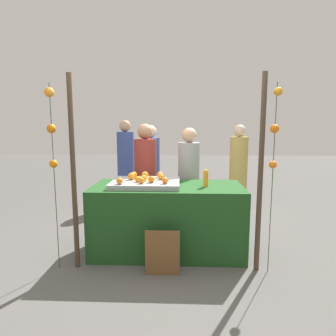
# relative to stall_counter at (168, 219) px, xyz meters

# --- Properties ---
(ground_plane) EXTENTS (24.00, 24.00, 0.00)m
(ground_plane) POSITION_rel_stall_counter_xyz_m (0.00, 0.00, -0.43)
(ground_plane) COLOR #565451
(stall_counter) EXTENTS (1.88, 0.85, 0.86)m
(stall_counter) POSITION_rel_stall_counter_xyz_m (0.00, 0.00, 0.00)
(stall_counter) COLOR #1E4C1E
(stall_counter) RESTS_ON ground_plane
(orange_tray) EXTENTS (0.85, 0.67, 0.06)m
(orange_tray) POSITION_rel_stall_counter_xyz_m (-0.27, -0.00, 0.46)
(orange_tray) COLOR #9EA0A5
(orange_tray) RESTS_ON stall_counter
(orange_0) EXTENTS (0.08, 0.08, 0.08)m
(orange_0) POSITION_rel_stall_counter_xyz_m (-0.56, -0.23, 0.53)
(orange_0) COLOR orange
(orange_0) RESTS_ON orange_tray
(orange_1) EXTENTS (0.08, 0.08, 0.08)m
(orange_1) POSITION_rel_stall_counter_xyz_m (-0.11, 0.23, 0.53)
(orange_1) COLOR orange
(orange_1) RESTS_ON orange_tray
(orange_2) EXTENTS (0.07, 0.07, 0.07)m
(orange_2) POSITION_rel_stall_counter_xyz_m (-0.30, -0.19, 0.53)
(orange_2) COLOR orange
(orange_2) RESTS_ON orange_tray
(orange_3) EXTENTS (0.08, 0.08, 0.08)m
(orange_3) POSITION_rel_stall_counter_xyz_m (-0.09, 0.08, 0.53)
(orange_3) COLOR orange
(orange_3) RESTS_ON orange_tray
(orange_4) EXTENTS (0.08, 0.08, 0.08)m
(orange_4) POSITION_rel_stall_counter_xyz_m (-0.29, -0.03, 0.53)
(orange_4) COLOR orange
(orange_4) RESTS_ON orange_tray
(orange_5) EXTENTS (0.09, 0.09, 0.09)m
(orange_5) POSITION_rel_stall_counter_xyz_m (-0.30, 0.16, 0.54)
(orange_5) COLOR orange
(orange_5) RESTS_ON orange_tray
(orange_6) EXTENTS (0.09, 0.09, 0.09)m
(orange_6) POSITION_rel_stall_counter_xyz_m (-0.46, 0.05, 0.54)
(orange_6) COLOR orange
(orange_6) RESTS_ON orange_tray
(orange_7) EXTENTS (0.08, 0.08, 0.08)m
(orange_7) POSITION_rel_stall_counter_xyz_m (-0.19, -0.12, 0.53)
(orange_7) COLOR orange
(orange_7) RESTS_ON orange_tray
(orange_8) EXTENTS (0.09, 0.09, 0.09)m
(orange_8) POSITION_rel_stall_counter_xyz_m (-0.45, 0.16, 0.54)
(orange_8) COLOR orange
(orange_8) RESTS_ON orange_tray
(orange_9) EXTENTS (0.08, 0.08, 0.08)m
(orange_9) POSITION_rel_stall_counter_xyz_m (-0.02, -0.18, 0.53)
(orange_9) COLOR orange
(orange_9) RESTS_ON orange_tray
(orange_10) EXTENTS (0.07, 0.07, 0.07)m
(orange_10) POSITION_rel_stall_counter_xyz_m (-0.36, -0.09, 0.53)
(orange_10) COLOR orange
(orange_10) RESTS_ON orange_tray
(juice_bottle) EXTENTS (0.06, 0.06, 0.21)m
(juice_bottle) POSITION_rel_stall_counter_xyz_m (0.47, -0.05, 0.53)
(juice_bottle) COLOR orange
(juice_bottle) RESTS_ON stall_counter
(chalkboard_sign) EXTENTS (0.38, 0.03, 0.51)m
(chalkboard_sign) POSITION_rel_stall_counter_xyz_m (-0.03, -0.61, -0.19)
(chalkboard_sign) COLOR brown
(chalkboard_sign) RESTS_ON ground_plane
(vendor_left) EXTENTS (0.33, 0.33, 1.63)m
(vendor_left) POSITION_rel_stall_counter_xyz_m (-0.36, 0.69, 0.33)
(vendor_left) COLOR maroon
(vendor_left) RESTS_ON ground_plane
(vendor_right) EXTENTS (0.32, 0.32, 1.58)m
(vendor_right) POSITION_rel_stall_counter_xyz_m (0.29, 0.67, 0.30)
(vendor_right) COLOR #99999E
(vendor_right) RESTS_ON ground_plane
(crowd_person_0) EXTENTS (0.32, 0.32, 1.62)m
(crowd_person_0) POSITION_rel_stall_counter_xyz_m (1.23, 1.77, 0.32)
(crowd_person_0) COLOR tan
(crowd_person_0) RESTS_ON ground_plane
(crowd_person_1) EXTENTS (0.32, 0.32, 1.61)m
(crowd_person_1) POSITION_rel_stall_counter_xyz_m (-0.36, 1.52, 0.32)
(crowd_person_1) COLOR #384C8C
(crowd_person_1) RESTS_ON ground_plane
(crowd_person_2) EXTENTS (0.34, 0.34, 1.71)m
(crowd_person_2) POSITION_rel_stall_counter_xyz_m (-0.95, 2.31, 0.36)
(crowd_person_2) COLOR #384C8C
(crowd_person_2) RESTS_ON ground_plane
(canopy_post_left) EXTENTS (0.06, 0.06, 2.17)m
(canopy_post_left) POSITION_rel_stall_counter_xyz_m (-1.02, -0.47, 0.65)
(canopy_post_left) COLOR #473828
(canopy_post_left) RESTS_ON ground_plane
(canopy_post_right) EXTENTS (0.06, 0.06, 2.17)m
(canopy_post_right) POSITION_rel_stall_counter_xyz_m (1.02, -0.47, 0.65)
(canopy_post_right) COLOR #473828
(canopy_post_right) RESTS_ON ground_plane
(garland_strand_left) EXTENTS (0.10, 0.11, 2.06)m
(garland_strand_left) POSITION_rel_stall_counter_xyz_m (-1.22, -0.52, 1.17)
(garland_strand_left) COLOR #2D4C23
(garland_strand_left) RESTS_ON ground_plane
(garland_strand_right) EXTENTS (0.10, 0.10, 2.06)m
(garland_strand_right) POSITION_rel_stall_counter_xyz_m (1.14, -0.50, 1.14)
(garland_strand_right) COLOR #2D4C23
(garland_strand_right) RESTS_ON ground_plane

